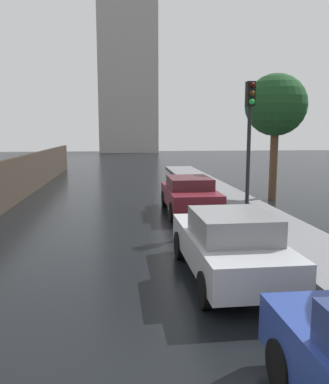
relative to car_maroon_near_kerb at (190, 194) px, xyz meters
name	(u,v)px	position (x,y,z in m)	size (l,w,h in m)	color
car_maroon_near_kerb	(190,194)	(0.00, 0.00, 0.00)	(1.84, 4.07, 1.36)	maroon
car_silver_far_ahead	(229,244)	(-0.35, -6.82, 0.02)	(1.83, 4.24, 1.46)	#B2B5BA
traffic_light	(250,127)	(1.47, -2.37, 2.49)	(0.26, 0.39, 4.46)	black
street_tree_near	(276,106)	(4.24, 2.52, 3.44)	(2.70, 2.70, 5.58)	#4C3823
distant_tower	(130,55)	(-1.03, 48.39, 13.90)	(9.29, 10.69, 32.87)	#9E9993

